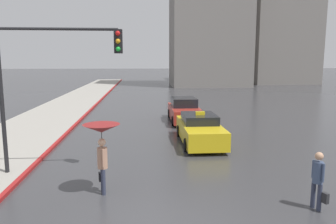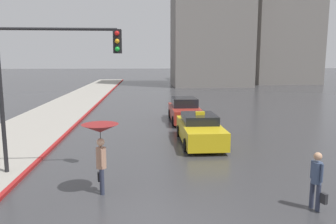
% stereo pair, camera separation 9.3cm
% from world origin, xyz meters
% --- Properties ---
extents(taxi, '(1.91, 4.69, 1.56)m').
position_xyz_m(taxi, '(2.12, 8.16, 0.66)').
color(taxi, gold).
rests_on(taxi, ground_plane).
extents(sedan_red, '(1.91, 4.56, 1.55)m').
position_xyz_m(sedan_red, '(2.09, 13.91, 0.71)').
color(sedan_red, '#A52D23').
rests_on(sedan_red, ground_plane).
extents(pedestrian_with_umbrella, '(1.10, 1.10, 2.15)m').
position_xyz_m(pedestrian_with_umbrella, '(-1.89, 2.28, 1.76)').
color(pedestrian_with_umbrella, '#2D3347').
rests_on(pedestrian_with_umbrella, ground_plane).
extents(pedestrian_man, '(0.36, 0.54, 1.60)m').
position_xyz_m(pedestrian_man, '(4.02, 0.74, 0.89)').
color(pedestrian_man, '#2D3347').
rests_on(pedestrian_man, ground_plane).
extents(traffic_light, '(4.19, 0.38, 5.35)m').
position_xyz_m(traffic_light, '(-3.72, 4.15, 3.77)').
color(traffic_light, black).
rests_on(traffic_light, ground_plane).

